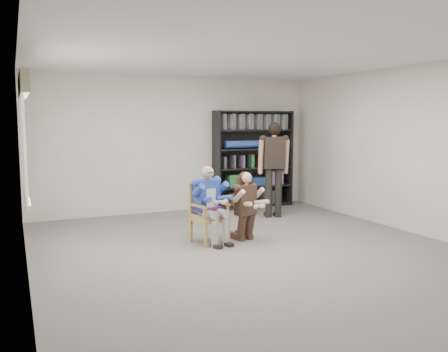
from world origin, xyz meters
name	(u,v)px	position (x,y,z in m)	size (l,w,h in m)	color
room_shell	(254,155)	(0.00, 0.00, 1.40)	(6.00, 7.00, 2.80)	beige
floor	(254,252)	(0.00, 0.00, 0.00)	(6.00, 7.00, 0.01)	slate
window_left	(25,140)	(-2.95, 1.00, 1.63)	(0.16, 2.00, 1.75)	silver
armchair	(209,213)	(-0.37, 0.76, 0.46)	(0.54, 0.52, 0.92)	#A9853B
seated_man	(209,204)	(-0.37, 0.76, 0.60)	(0.52, 0.72, 1.20)	#1B3198
kneeling_woman	(247,206)	(0.21, 0.64, 0.55)	(0.46, 0.74, 1.10)	#34241B
bookshelf	(253,159)	(1.70, 3.28, 1.05)	(1.80, 0.38, 2.10)	black
standing_man	(274,170)	(1.52, 2.08, 0.92)	(0.57, 0.32, 1.85)	black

